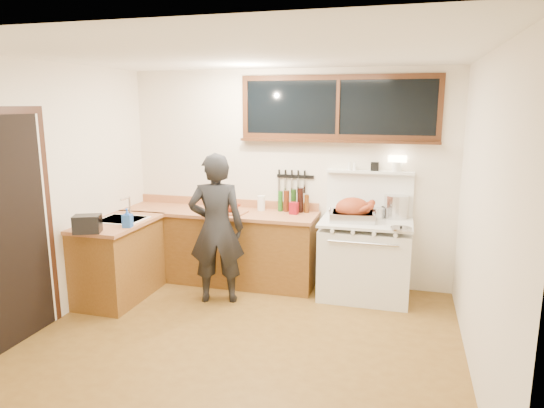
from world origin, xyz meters
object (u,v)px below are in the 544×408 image
(vintage_stove, at_px, (365,257))
(cutting_board, at_px, (231,209))
(man, at_px, (217,229))
(roast_turkey, at_px, (353,211))

(vintage_stove, height_order, cutting_board, vintage_stove)
(man, distance_m, roast_turkey, 1.54)
(man, distance_m, cutting_board, 0.52)
(vintage_stove, bearing_deg, roast_turkey, -164.43)
(vintage_stove, bearing_deg, man, -160.31)
(cutting_board, xyz_separation_m, roast_turkey, (1.46, 0.02, 0.05))
(man, xyz_separation_m, cutting_board, (-0.02, 0.51, 0.11))
(man, bearing_deg, roast_turkey, 20.11)
(vintage_stove, xyz_separation_m, cutting_board, (-1.61, -0.06, 0.48))
(vintage_stove, height_order, roast_turkey, vintage_stove)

